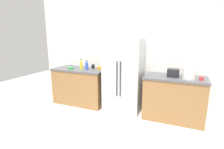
{
  "coord_description": "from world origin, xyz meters",
  "views": [
    {
      "loc": [
        1.15,
        -2.46,
        1.78
      ],
      "look_at": [
        -0.06,
        0.39,
        1.08
      ],
      "focal_mm": 28.05,
      "sensor_mm": 36.0,
      "label": 1
    }
  ],
  "objects": [
    {
      "name": "bottle_a",
      "position": [
        -1.27,
        1.25,
        1.03
      ],
      "size": [
        0.07,
        0.07,
        0.26
      ],
      "color": "yellow",
      "rests_on": "counter_left"
    },
    {
      "name": "refrigerator",
      "position": [
        -0.14,
        1.29,
        0.85
      ],
      "size": [
        0.84,
        0.69,
        1.71
      ],
      "color": "#B2B5BA",
      "rests_on": "ground_plane"
    },
    {
      "name": "counter_right",
      "position": [
        0.99,
        1.3,
        0.47
      ],
      "size": [
        1.24,
        0.69,
        0.93
      ],
      "color": "olive",
      "rests_on": "ground_plane"
    },
    {
      "name": "kitchen_back_panel",
      "position": [
        0.0,
        1.69,
        1.41
      ],
      "size": [
        5.36,
        0.1,
        2.82
      ],
      "primitive_type": "cube",
      "color": "silver",
      "rests_on": "ground_plane"
    },
    {
      "name": "cup_a",
      "position": [
        1.46,
        1.18,
        0.97
      ],
      "size": [
        0.08,
        0.08,
        0.07
      ],
      "primitive_type": "cylinder",
      "color": "red",
      "rests_on": "counter_right"
    },
    {
      "name": "toaster",
      "position": [
        0.94,
        1.28,
        1.01
      ],
      "size": [
        0.24,
        0.18,
        0.17
      ],
      "primitive_type": "cube",
      "color": "black",
      "rests_on": "counter_right"
    },
    {
      "name": "ground_plane",
      "position": [
        0.0,
        0.0,
        0.0
      ],
      "size": [
        10.72,
        10.72,
        0.0
      ],
      "primitive_type": "plane",
      "color": "beige"
    },
    {
      "name": "rice_cooker",
      "position": [
        1.24,
        1.22,
        1.09
      ],
      "size": [
        0.27,
        0.27,
        0.34
      ],
      "color": "silver",
      "rests_on": "counter_right"
    },
    {
      "name": "cup_b",
      "position": [
        -1.05,
        1.47,
        0.98
      ],
      "size": [
        0.09,
        0.09,
        0.1
      ],
      "primitive_type": "cylinder",
      "color": "black",
      "rests_on": "counter_left"
    },
    {
      "name": "bottle_b",
      "position": [
        -1.11,
        1.25,
        1.03
      ],
      "size": [
        0.08,
        0.08,
        0.24
      ],
      "color": "blue",
      "rests_on": "counter_left"
    },
    {
      "name": "counter_left",
      "position": [
        -1.34,
        1.3,
        0.47
      ],
      "size": [
        1.39,
        0.69,
        0.93
      ],
      "color": "olive",
      "rests_on": "ground_plane"
    },
    {
      "name": "cup_c",
      "position": [
        -1.62,
        1.31,
        0.97
      ],
      "size": [
        0.07,
        0.07,
        0.07
      ],
      "primitive_type": "cylinder",
      "color": "purple",
      "rests_on": "counter_left"
    },
    {
      "name": "bowl_b",
      "position": [
        -0.82,
        1.43,
        0.96
      ],
      "size": [
        0.15,
        0.15,
        0.07
      ],
      "primitive_type": "cylinder",
      "color": "orange",
      "rests_on": "counter_left"
    },
    {
      "name": "bowl_a",
      "position": [
        -1.5,
        1.13,
        0.96
      ],
      "size": [
        0.14,
        0.14,
        0.07
      ],
      "primitive_type": "cylinder",
      "color": "green",
      "rests_on": "counter_left"
    }
  ]
}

